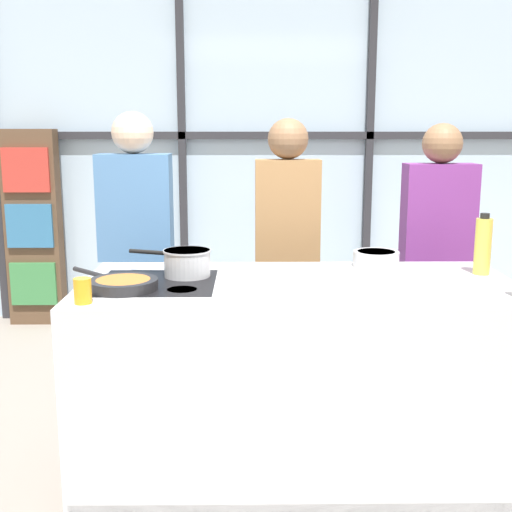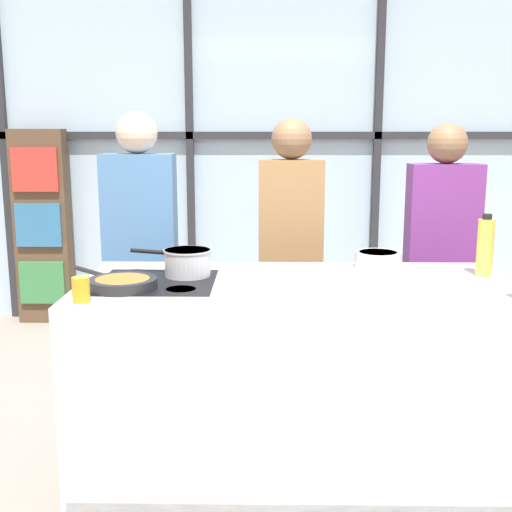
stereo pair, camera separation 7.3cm
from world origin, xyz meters
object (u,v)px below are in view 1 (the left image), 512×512
(spectator_far_left, at_px, (136,238))
(mixing_bowl, at_px, (376,258))
(spectator_center_right, at_px, (437,244))
(white_plate, at_px, (387,283))
(oil_bottle, at_px, (483,246))
(frying_pan, at_px, (122,284))
(juice_glass_near, at_px, (83,291))
(saucepan, at_px, (187,262))
(spectator_center_left, at_px, (287,238))

(spectator_far_left, xyz_separation_m, mixing_bowl, (1.29, -0.56, -0.01))
(spectator_center_right, bearing_deg, white_plate, 62.59)
(spectator_center_right, xyz_separation_m, oil_bottle, (-0.00, -0.74, 0.12))
(spectator_far_left, distance_m, white_plate, 1.58)
(frying_pan, xyz_separation_m, white_plate, (1.15, 0.06, -0.02))
(mixing_bowl, xyz_separation_m, oil_bottle, (0.46, -0.17, 0.09))
(mixing_bowl, xyz_separation_m, juice_glass_near, (-1.28, -0.68, 0.01))
(spectator_far_left, distance_m, saucepan, 0.85)
(spectator_far_left, xyz_separation_m, spectator_center_left, (0.88, 0.00, -0.00))
(spectator_center_left, distance_m, frying_pan, 1.27)
(spectator_center_left, xyz_separation_m, mixing_bowl, (0.41, -0.56, -0.01))
(frying_pan, bearing_deg, spectator_center_left, 52.88)
(frying_pan, relative_size, juice_glass_near, 4.27)
(saucepan, bearing_deg, spectator_far_left, 115.53)
(oil_bottle, bearing_deg, saucepan, -178.80)
(spectator_center_right, distance_m, saucepan, 1.59)
(saucepan, xyz_separation_m, white_plate, (0.90, -0.18, -0.06))
(spectator_far_left, height_order, oil_bottle, spectator_far_left)
(spectator_center_left, height_order, frying_pan, spectator_center_left)
(spectator_center_left, relative_size, oil_bottle, 5.70)
(juice_glass_near, bearing_deg, spectator_center_right, 35.22)
(spectator_far_left, bearing_deg, spectator_center_right, -180.00)
(white_plate, relative_size, mixing_bowl, 0.99)
(mixing_bowl, height_order, juice_glass_near, juice_glass_near)
(frying_pan, relative_size, mixing_bowl, 1.90)
(white_plate, xyz_separation_m, mixing_bowl, (0.02, 0.39, 0.03))
(saucepan, bearing_deg, white_plate, -11.56)
(saucepan, bearing_deg, juice_glass_near, -127.50)
(frying_pan, height_order, saucepan, saucepan)
(spectator_far_left, bearing_deg, oil_bottle, 157.23)
(spectator_center_right, bearing_deg, mixing_bowl, 50.22)
(spectator_center_right, distance_m, juice_glass_near, 2.14)
(frying_pan, distance_m, juice_glass_near, 0.25)
(spectator_center_right, bearing_deg, spectator_center_left, -0.00)
(saucepan, relative_size, mixing_bowl, 1.74)
(juice_glass_near, bearing_deg, spectator_far_left, 90.12)
(spectator_far_left, xyz_separation_m, juice_glass_near, (0.00, -1.24, -0.00))
(spectator_center_right, relative_size, white_plate, 7.20)
(spectator_center_right, height_order, white_plate, spectator_center_right)
(mixing_bowl, bearing_deg, spectator_center_left, 126.14)
(frying_pan, bearing_deg, white_plate, 3.09)
(white_plate, bearing_deg, spectator_far_left, 143.10)
(spectator_center_left, distance_m, oil_bottle, 1.15)
(spectator_far_left, xyz_separation_m, oil_bottle, (1.75, -0.74, 0.08))
(white_plate, bearing_deg, mixing_bowl, 86.39)
(spectator_center_left, xyz_separation_m, juice_glass_near, (-0.87, -1.24, 0.00))
(juice_glass_near, bearing_deg, spectator_center_left, 54.73)
(white_plate, relative_size, oil_bottle, 0.78)
(spectator_far_left, relative_size, oil_bottle, 5.83)
(saucepan, relative_size, white_plate, 1.76)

